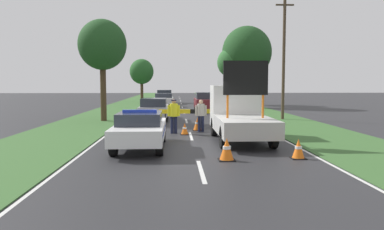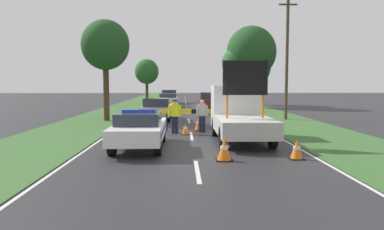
{
  "view_description": "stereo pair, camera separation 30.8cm",
  "coord_description": "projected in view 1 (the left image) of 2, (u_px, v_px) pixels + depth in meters",
  "views": [
    {
      "loc": [
        -0.71,
        -14.19,
        2.43
      ],
      "look_at": [
        -0.01,
        1.46,
        1.1
      ],
      "focal_mm": 35.0,
      "sensor_mm": 36.0,
      "label": 1
    },
    {
      "loc": [
        -0.4,
        -14.2,
        2.43
      ],
      "look_at": [
        -0.01,
        1.46,
        1.1
      ],
      "focal_mm": 35.0,
      "sensor_mm": 36.0,
      "label": 2
    }
  ],
  "objects": [
    {
      "name": "roadside_tree_near_right",
      "position": [
        142.0,
        72.0,
        47.62
      ],
      "size": [
        3.03,
        3.03,
        5.51
      ],
      "color": "#42301E",
      "rests_on": "ground"
    },
    {
      "name": "queued_car_wagon_maroon",
      "position": [
        205.0,
        102.0,
        32.13
      ],
      "size": [
        1.75,
        4.33,
        1.66
      ],
      "rotation": [
        0.0,
        0.0,
        3.14
      ],
      "color": "maroon",
      "rests_on": "ground"
    },
    {
      "name": "traffic_cone_behind_barrier",
      "position": [
        185.0,
        129.0,
        17.73
      ],
      "size": [
        0.39,
        0.39,
        0.55
      ],
      "color": "black",
      "rests_on": "ground"
    },
    {
      "name": "roadside_tree_near_left",
      "position": [
        247.0,
        52.0,
        37.59
      ],
      "size": [
        4.96,
        4.96,
        8.15
      ],
      "color": "#42301E",
      "rests_on": "ground"
    },
    {
      "name": "traffic_cone_centre_front",
      "position": [
        227.0,
        149.0,
        11.78
      ],
      "size": [
        0.53,
        0.53,
        0.72
      ],
      "color": "black",
      "rests_on": "ground"
    },
    {
      "name": "roadside_tree_far_left",
      "position": [
        231.0,
        63.0,
        37.38
      ],
      "size": [
        2.81,
        2.81,
        5.97
      ],
      "color": "#42301E",
      "rests_on": "ground"
    },
    {
      "name": "utility_pole",
      "position": [
        284.0,
        55.0,
        24.74
      ],
      "size": [
        1.2,
        0.2,
        8.39
      ],
      "color": "#473828",
      "rests_on": "ground"
    },
    {
      "name": "police_car",
      "position": [
        140.0,
        129.0,
        13.97
      ],
      "size": [
        1.8,
        4.77,
        1.46
      ],
      "rotation": [
        0.0,
        0.0,
        0.03
      ],
      "color": "white",
      "rests_on": "ground"
    },
    {
      "name": "lane_markings",
      "position": [
        184.0,
        112.0,
        31.88
      ],
      "size": [
        7.99,
        73.99,
        0.01
      ],
      "color": "silver",
      "rests_on": "ground"
    },
    {
      "name": "road_barrier",
      "position": [
        190.0,
        113.0,
        19.01
      ],
      "size": [
        3.15,
        0.08,
        1.11
      ],
      "rotation": [
        0.0,
        0.0,
        -0.0
      ],
      "color": "black",
      "rests_on": "ground"
    },
    {
      "name": "queued_car_suv_grey",
      "position": [
        165.0,
        97.0,
        44.14
      ],
      "size": [
        1.85,
        4.44,
        1.65
      ],
      "rotation": [
        0.0,
        0.0,
        3.14
      ],
      "color": "slate",
      "rests_on": "ground"
    },
    {
      "name": "police_officer",
      "position": [
        174.0,
        113.0,
        18.1
      ],
      "size": [
        0.6,
        0.38,
        1.66
      ],
      "rotation": [
        0.0,
        0.0,
        3.04
      ],
      "color": "#191E38",
      "rests_on": "ground"
    },
    {
      "name": "roadside_tree_mid_right",
      "position": [
        102.0,
        45.0,
        23.63
      ],
      "size": [
        3.04,
        3.04,
        6.46
      ],
      "color": "#42301E",
      "rests_on": "ground"
    },
    {
      "name": "queued_car_sedan_silver",
      "position": [
        154.0,
        109.0,
        24.78
      ],
      "size": [
        1.84,
        4.51,
        1.44
      ],
      "rotation": [
        0.0,
        0.0,
        3.14
      ],
      "color": "#B2B2B7",
      "rests_on": "ground"
    },
    {
      "name": "queued_car_van_white",
      "position": [
        164.0,
        100.0,
        38.69
      ],
      "size": [
        1.92,
        4.09,
        1.4
      ],
      "rotation": [
        0.0,
        0.0,
        3.14
      ],
      "color": "silver",
      "rests_on": "ground"
    },
    {
      "name": "traffic_cone_near_truck",
      "position": [
        298.0,
        149.0,
        12.06
      ],
      "size": [
        0.46,
        0.46,
        0.64
      ],
      "color": "black",
      "rests_on": "ground"
    },
    {
      "name": "ground_plane",
      "position": [
        194.0,
        147.0,
        14.36
      ],
      "size": [
        160.0,
        160.0,
        0.0
      ],
      "primitive_type": "plane",
      "color": "#28282B"
    },
    {
      "name": "grass_verge_right",
      "position": [
        249.0,
        109.0,
        34.54
      ],
      "size": [
        4.2,
        120.0,
        0.03
      ],
      "color": "#38602D",
      "rests_on": "ground"
    },
    {
      "name": "roadside_tree_mid_left",
      "position": [
        248.0,
        68.0,
        41.69
      ],
      "size": [
        3.98,
        3.98,
        6.26
      ],
      "color": "#42301E",
      "rests_on": "ground"
    },
    {
      "name": "traffic_cone_near_police",
      "position": [
        197.0,
        124.0,
        19.28
      ],
      "size": [
        0.5,
        0.5,
        0.68
      ],
      "color": "black",
      "rests_on": "ground"
    },
    {
      "name": "work_truck",
      "position": [
        239.0,
        114.0,
        16.11
      ],
      "size": [
        2.12,
        5.27,
        3.31
      ],
      "rotation": [
        0.0,
        0.0,
        3.08
      ],
      "color": "white",
      "rests_on": "ground"
    },
    {
      "name": "grass_verge_left",
      "position": [
        116.0,
        110.0,
        34.0
      ],
      "size": [
        4.2,
        120.0,
        0.03
      ],
      "color": "#38602D",
      "rests_on": "ground"
    },
    {
      "name": "pedestrian_civilian",
      "position": [
        201.0,
        113.0,
        18.72
      ],
      "size": [
        0.58,
        0.37,
        1.61
      ],
      "rotation": [
        0.0,
        0.0,
        -0.28
      ],
      "color": "#191E38",
      "rests_on": "ground"
    },
    {
      "name": "traffic_cone_lane_edge",
      "position": [
        236.0,
        125.0,
        19.57
      ],
      "size": [
        0.34,
        0.34,
        0.48
      ],
      "color": "black",
      "rests_on": "ground"
    }
  ]
}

